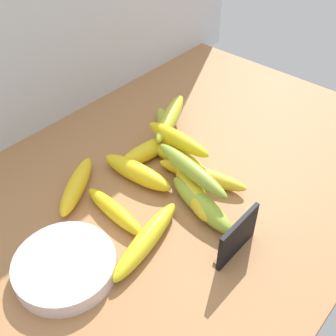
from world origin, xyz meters
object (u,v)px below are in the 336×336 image
(banana_7, at_px, (202,175))
(banana_11, at_px, (191,170))
(chalkboard_sign, at_px, (237,237))
(fruit_bowl, at_px, (64,266))
(banana_2, at_px, (77,185))
(banana_8, at_px, (192,189))
(banana_5, at_px, (146,240))
(banana_10, at_px, (170,117))
(banana_4, at_px, (177,157))
(banana_9, at_px, (201,204))
(banana_1, at_px, (115,211))
(banana_6, at_px, (137,172))
(banana_12, at_px, (178,139))
(banana_0, at_px, (166,128))
(banana_3, at_px, (147,151))

(banana_7, xyz_separation_m, banana_11, (-0.04, -0.00, 0.04))
(chalkboard_sign, height_order, fruit_bowl, chalkboard_sign)
(banana_2, relative_size, banana_8, 0.94)
(fruit_bowl, height_order, banana_7, banana_7)
(banana_5, bearing_deg, banana_10, 33.59)
(fruit_bowl, bearing_deg, banana_2, 44.32)
(banana_8, bearing_deg, banana_4, 57.37)
(banana_8, height_order, banana_9, banana_8)
(fruit_bowl, relative_size, banana_1, 1.05)
(fruit_bowl, xyz_separation_m, banana_7, (0.34, -0.04, 0.00))
(chalkboard_sign, distance_m, banana_5, 0.16)
(banana_8, bearing_deg, banana_2, 128.07)
(banana_2, height_order, banana_5, same)
(chalkboard_sign, bearing_deg, banana_5, 127.16)
(fruit_bowl, relative_size, banana_7, 0.89)
(banana_4, height_order, banana_5, banana_4)
(banana_6, bearing_deg, banana_12, -10.89)
(banana_2, relative_size, banana_4, 1.10)
(fruit_bowl, distance_m, banana_12, 0.37)
(banana_4, height_order, banana_8, banana_8)
(banana_4, relative_size, banana_6, 0.89)
(fruit_bowl, height_order, banana_6, banana_6)
(fruit_bowl, xyz_separation_m, banana_4, (0.35, 0.04, 0.00))
(banana_0, xyz_separation_m, banana_11, (-0.12, -0.17, 0.04))
(banana_1, xyz_separation_m, banana_11, (0.15, -0.07, 0.04))
(banana_2, xyz_separation_m, banana_10, (0.28, -0.02, 0.03))
(chalkboard_sign, bearing_deg, banana_9, 71.05)
(banana_5, height_order, banana_8, banana_8)
(banana_5, bearing_deg, banana_11, 10.18)
(banana_1, height_order, banana_11, banana_11)
(banana_9, relative_size, banana_10, 0.91)
(chalkboard_sign, height_order, banana_10, chalkboard_sign)
(chalkboard_sign, distance_m, banana_10, 0.37)
(banana_7, bearing_deg, banana_10, 62.83)
(banana_8, height_order, banana_11, banana_11)
(banana_4, height_order, banana_9, banana_9)
(chalkboard_sign, xyz_separation_m, banana_6, (0.02, 0.27, -0.02))
(banana_6, distance_m, banana_12, 0.12)
(banana_2, bearing_deg, banana_1, -88.18)
(chalkboard_sign, height_order, banana_5, chalkboard_sign)
(banana_7, xyz_separation_m, banana_12, (0.02, 0.09, 0.04))
(fruit_bowl, distance_m, banana_5, 0.15)
(banana_10, bearing_deg, banana_3, -169.39)
(banana_4, height_order, banana_12, banana_12)
(banana_11, bearing_deg, fruit_bowl, 172.47)
(banana_7, bearing_deg, banana_6, 129.09)
(banana_12, bearing_deg, banana_8, -125.83)
(banana_1, xyz_separation_m, banana_5, (-0.01, -0.10, 0.00))
(banana_1, height_order, banana_4, banana_4)
(banana_0, distance_m, banana_5, 0.35)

